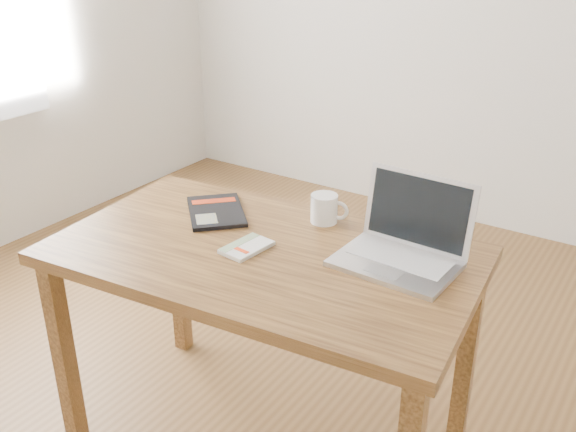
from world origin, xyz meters
The scene contains 6 objects.
room centered at (-0.07, 0.00, 1.36)m, with size 4.04×4.04×2.70m.
desk centered at (0.08, -0.16, 0.66)m, with size 1.34×0.85×0.75m.
white_guidebook centered at (0.04, -0.19, 0.76)m, with size 0.11×0.17×0.01m.
black_guidebook centered at (-0.20, -0.03, 0.76)m, with size 0.31×0.31×0.01m.
laptop centered at (0.46, 0.01, 0.80)m, with size 0.35×0.29×0.24m.
coffee_mug centered at (0.14, 0.11, 0.80)m, with size 0.13×0.09×0.09m.
Camera 1 is at (1.09, -1.55, 1.65)m, focal length 40.00 mm.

